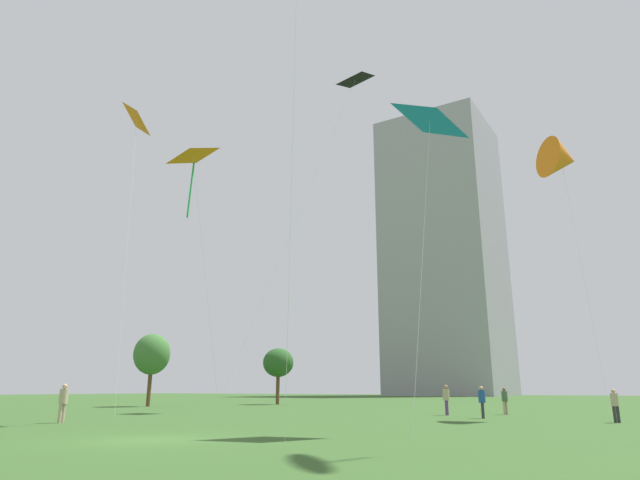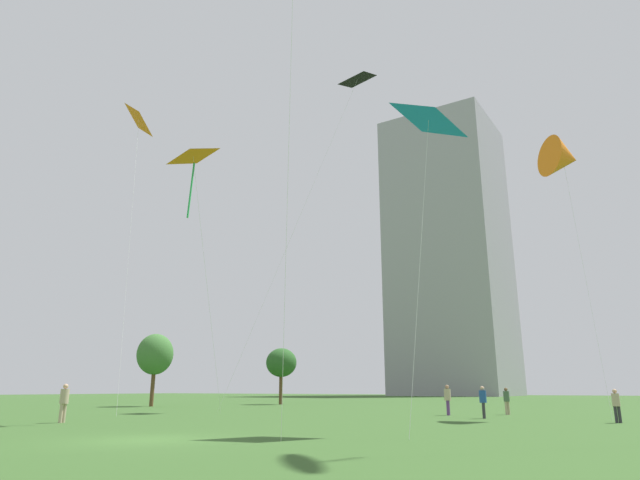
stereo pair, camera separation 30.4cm
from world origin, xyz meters
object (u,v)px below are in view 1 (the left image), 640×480
person_standing_4 (63,400)px  kite_flying_4 (430,120)px  distant_highrise_0 (444,254)px  person_standing_1 (505,399)px  kite_flying_1 (355,81)px  kite_flying_7 (193,160)px  kite_flying_5 (561,159)px  person_standing_3 (615,403)px  kite_flying_3 (137,120)px  person_standing_2 (482,400)px  park_tree_1 (152,354)px  park_tree_0 (278,363)px  person_standing_0 (446,398)px

person_standing_4 → kite_flying_4: 21.48m
kite_flying_4 → distant_highrise_0: 116.26m
person_standing_1 → kite_flying_1: kite_flying_1 is taller
person_standing_4 → kite_flying_4: (17.34, 4.09, 12.00)m
kite_flying_1 → kite_flying_7: (-0.85, -19.31, -15.04)m
person_standing_4 → kite_flying_4: bearing=-82.0°
person_standing_4 → kite_flying_5: (21.39, 17.76, 14.48)m
person_standing_3 → kite_flying_3: (-32.26, -2.51, 22.19)m
person_standing_2 → distant_highrise_0: size_ratio=0.02×
person_standing_3 → kite_flying_4: bearing=47.0°
kite_flying_5 → park_tree_1: 38.43m
kite_flying_5 → park_tree_1: kite_flying_5 is taller
person_standing_4 → kite_flying_4: kite_flying_4 is taller
kite_flying_5 → distant_highrise_0: size_ratio=0.25×
kite_flying_7 → park_tree_1: 26.87m
kite_flying_3 → kite_flying_7: (13.36, -7.13, -9.22)m
kite_flying_5 → kite_flying_7: 22.65m
kite_flying_5 → park_tree_0: kite_flying_5 is taller
person_standing_4 → person_standing_1: bearing=-45.5°
person_standing_1 → park_tree_1: 31.99m
kite_flying_7 → kite_flying_4: bearing=2.2°
kite_flying_1 → kite_flying_3: bearing=-139.4°
kite_flying_1 → park_tree_1: (-20.09, -2.96, -24.24)m
person_standing_0 → kite_flying_7: bearing=138.5°
person_standing_2 → kite_flying_7: bearing=119.6°
distant_highrise_0 → person_standing_3: bearing=-67.2°
kite_flying_7 → park_tree_0: kite_flying_7 is taller
person_standing_4 → kite_flying_5: size_ratio=0.11×
kite_flying_5 → person_standing_4: bearing=-140.3°
person_standing_2 → kite_flying_4: 15.62m
kite_flying_4 → park_tree_0: (-26.28, 27.29, -8.85)m
park_tree_1 → distant_highrise_0: bearing=89.7°
person_standing_2 → kite_flying_5: kite_flying_5 is taller
kite_flying_3 → park_tree_0: size_ratio=4.24×
person_standing_0 → kite_flying_1: size_ratio=0.06×
kite_flying_7 → park_tree_0: bearing=114.6°
kite_flying_3 → distant_highrise_0: bearing=93.0°
kite_flying_3 → park_tree_0: 28.02m
person_standing_3 → distant_highrise_0: bearing=-81.9°
kite_flying_4 → park_tree_1: kite_flying_4 is taller
kite_flying_3 → distant_highrise_0: distant_highrise_0 is taller
kite_flying_3 → person_standing_4: bearing=-48.3°
person_standing_0 → distant_highrise_0: size_ratio=0.03×
person_standing_2 → kite_flying_1: bearing=42.1°
person_standing_2 → park_tree_0: (-25.20, 17.41, 3.20)m
kite_flying_4 → kite_flying_5: (4.05, 13.68, 2.48)m
park_tree_0 → park_tree_1: (-6.48, -11.46, 0.47)m
kite_flying_1 → kite_flying_5: bearing=-17.0°
person_standing_1 → park_tree_0: (-25.30, 12.05, 3.25)m
person_standing_1 → kite_flying_4: (0.98, -15.23, 12.09)m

